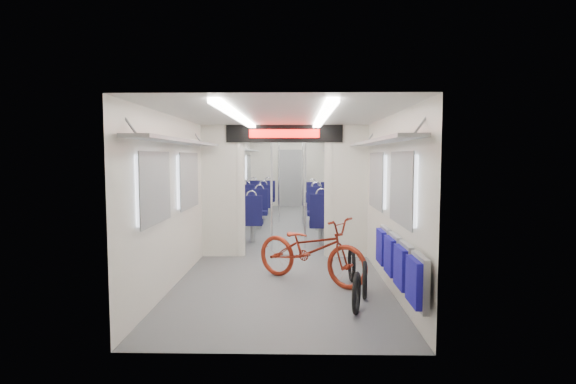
% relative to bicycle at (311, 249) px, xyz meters
% --- Properties ---
extents(carriage, '(12.00, 12.02, 2.31)m').
position_rel_bicycle_xyz_m(carriage, '(-0.41, 3.41, 1.04)').
color(carriage, '#515456').
rests_on(carriage, ground).
extents(bicycle, '(1.80, 1.51, 0.93)m').
position_rel_bicycle_xyz_m(bicycle, '(0.00, 0.00, 0.00)').
color(bicycle, maroon).
rests_on(bicycle, ground).
extents(flip_bench, '(0.12, 2.10, 0.51)m').
position_rel_bicycle_xyz_m(flip_bench, '(0.94, -1.19, 0.12)').
color(flip_bench, gray).
rests_on(flip_bench, carriage).
extents(bike_hoop_a, '(0.17, 0.48, 0.48)m').
position_rel_bicycle_xyz_m(bike_hoop_a, '(0.47, -1.28, -0.25)').
color(bike_hoop_a, black).
rests_on(bike_hoop_a, ground).
extents(bike_hoop_b, '(0.11, 0.47, 0.47)m').
position_rel_bicycle_xyz_m(bike_hoop_b, '(0.65, -0.73, -0.25)').
color(bike_hoop_b, black).
rests_on(bike_hoop_b, ground).
extents(bike_hoop_c, '(0.06, 0.51, 0.51)m').
position_rel_bicycle_xyz_m(bike_hoop_c, '(0.58, 0.03, -0.24)').
color(bike_hoop_c, black).
rests_on(bike_hoop_c, ground).
extents(seat_bay_near_left, '(0.89, 1.99, 1.08)m').
position_rel_bicycle_xyz_m(seat_bay_near_left, '(-1.35, 3.79, 0.07)').
color(seat_bay_near_left, '#0C0B34').
rests_on(seat_bay_near_left, ground).
extents(seat_bay_near_right, '(0.94, 2.21, 1.14)m').
position_rel_bicycle_xyz_m(seat_bay_near_right, '(0.52, 3.63, 0.10)').
color(seat_bay_near_right, '#0C0B34').
rests_on(seat_bay_near_right, ground).
extents(seat_bay_far_left, '(0.92, 2.11, 1.11)m').
position_rel_bicycle_xyz_m(seat_bay_far_left, '(-1.35, 7.01, 0.08)').
color(seat_bay_far_left, '#0C0B34').
rests_on(seat_bay_far_left, ground).
extents(seat_bay_far_right, '(0.89, 2.00, 1.08)m').
position_rel_bicycle_xyz_m(seat_bay_far_right, '(0.52, 6.80, 0.07)').
color(seat_bay_far_right, '#0C0B34').
rests_on(seat_bay_far_right, ground).
extents(stanchion_near_left, '(0.04, 0.04, 2.30)m').
position_rel_bicycle_xyz_m(stanchion_near_left, '(-0.67, 2.20, 0.69)').
color(stanchion_near_left, silver).
rests_on(stanchion_near_left, ground).
extents(stanchion_near_right, '(0.04, 0.04, 2.30)m').
position_rel_bicycle_xyz_m(stanchion_near_right, '(-0.04, 2.35, 0.69)').
color(stanchion_near_right, silver).
rests_on(stanchion_near_right, ground).
extents(stanchion_far_left, '(0.05, 0.05, 2.30)m').
position_rel_bicycle_xyz_m(stanchion_far_left, '(-0.68, 5.78, 0.69)').
color(stanchion_far_left, silver).
rests_on(stanchion_far_left, ground).
extents(stanchion_far_right, '(0.04, 0.04, 2.30)m').
position_rel_bicycle_xyz_m(stanchion_far_right, '(-0.05, 5.54, 0.69)').
color(stanchion_far_right, silver).
rests_on(stanchion_far_right, ground).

